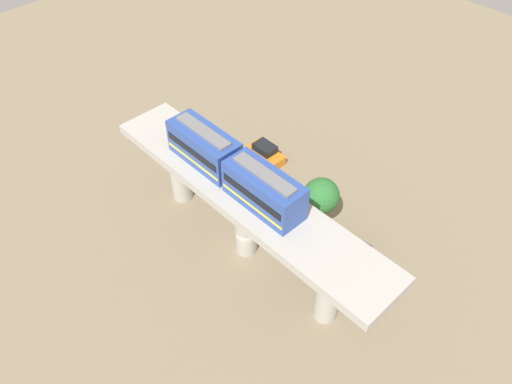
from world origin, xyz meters
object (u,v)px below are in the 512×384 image
at_px(train, 233,167).
at_px(parked_car_orange, 266,153).
at_px(tree_near_viaduct, 321,196).
at_px(parked_car_black, 355,253).

xyz_separation_m(train, parked_car_orange, (9.74, 6.13, -8.07)).
distance_m(train, tree_near_viaduct, 9.01).
bearing_deg(parked_car_black, tree_near_viaduct, 79.42).
relative_size(parked_car_black, parked_car_orange, 1.03).
bearing_deg(parked_car_black, parked_car_orange, 71.12).
height_order(parked_car_black, tree_near_viaduct, tree_near_viaduct).
xyz_separation_m(parked_car_orange, tree_near_viaduct, (-3.24, -10.15, 3.29)).
relative_size(train, parked_car_orange, 3.22).
height_order(train, parked_car_orange, train).
bearing_deg(train, parked_car_black, -55.23).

